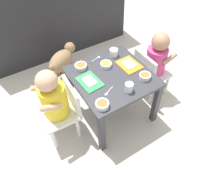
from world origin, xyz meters
The scene contains 16 objects.
ground_plane centered at (0.00, 0.00, 0.00)m, with size 7.00×7.00×0.00m, color beige.
kitchen_cabinet_back centered at (0.00, 1.19, 0.45)m, with size 1.63×0.37×0.90m, color #232326.
dining_table centered at (0.00, 0.00, 0.38)m, with size 0.58×0.59×0.45m.
seated_child_left centered at (-0.45, 0.04, 0.42)m, with size 0.29×0.29×0.68m.
seated_child_right centered at (0.45, 0.01, 0.41)m, with size 0.28×0.28×0.66m.
dog centered at (-0.16, 0.69, 0.21)m, with size 0.39×0.32×0.31m.
food_tray_left centered at (-0.18, 0.03, 0.46)m, with size 0.15×0.21×0.02m.
food_tray_right centered at (0.18, 0.03, 0.46)m, with size 0.16×0.19×0.02m.
water_cup_left centered at (0.01, -0.20, 0.48)m, with size 0.06×0.06×0.07m.
water_cup_right centered at (0.14, 0.20, 0.48)m, with size 0.07×0.07×0.06m.
veggie_bowl_near centered at (0.02, 0.11, 0.47)m, with size 0.09×0.09×0.03m.
cereal_bowl_left_side centered at (-0.16, 0.20, 0.47)m, with size 0.09×0.09×0.03m.
veggie_bowl_far centered at (0.19, -0.16, 0.47)m, with size 0.09×0.09×0.04m.
cereal_bowl_right_side centered at (-0.22, -0.22, 0.47)m, with size 0.09×0.09×0.04m.
spoon_by_left_tray centered at (-0.12, -0.13, 0.46)m, with size 0.10×0.05×0.01m.
spoon_by_right_tray centered at (0.00, 0.24, 0.46)m, with size 0.10×0.04×0.01m.
Camera 1 is at (-0.62, -0.98, 1.53)m, focal length 33.27 mm.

